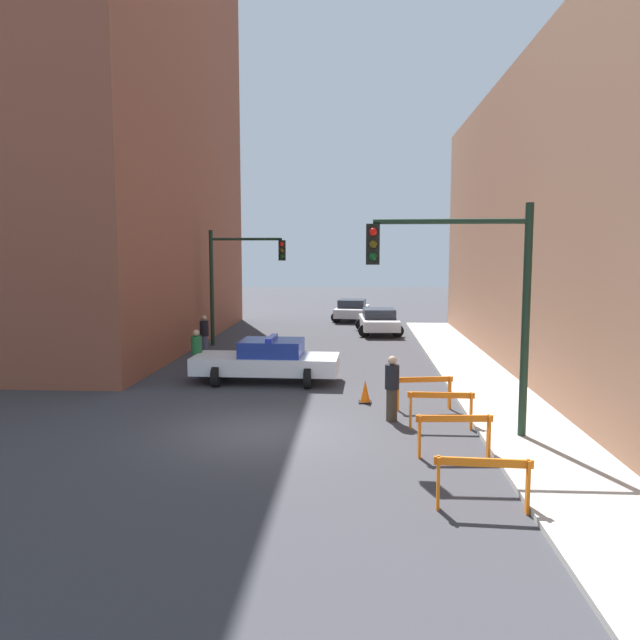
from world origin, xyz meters
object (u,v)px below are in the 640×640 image
Objects in this scene: traffic_light_far at (236,271)px; police_car at (268,360)px; pedestrian_crossing at (197,353)px; pedestrian_corner at (204,335)px; parked_car_near at (379,321)px; parked_car_mid at (352,310)px; traffic_light_near at (473,285)px; barrier_corner at (424,387)px; barrier_front at (483,475)px; barrier_back at (441,404)px; barrier_mid at (454,429)px; traffic_cone at (365,392)px; pedestrian_sidewalk at (392,387)px.

traffic_light_far reaches higher than police_car.
pedestrian_corner is at bearing -142.17° from pedestrian_crossing.
parked_car_near is at bearing 34.59° from traffic_light_far.
pedestrian_corner reaches higher than parked_car_near.
parked_car_near and parked_car_mid have the same top height.
traffic_light_near reaches higher than pedestrian_corner.
traffic_light_near is at bearing -74.06° from barrier_corner.
barrier_front is at bearing -151.65° from police_car.
traffic_light_far is 3.13× the size of pedestrian_corner.
traffic_light_near reaches higher than parked_car_near.
pedestrian_crossing is 9.26m from barrier_back.
pedestrian_crossing and pedestrian_corner have the same top height.
traffic_light_far reaches higher than parked_car_near.
pedestrian_crossing is 1.04× the size of barrier_mid.
barrier_mid is at bearing -90.04° from barrier_back.
parked_car_mid is at bearing -6.41° from police_car.
parked_car_mid is (5.14, 10.64, -2.72)m from traffic_light_far.
pedestrian_corner is at bearing 129.29° from barrier_back.
traffic_light_near is at bearing -77.82° from parked_car_mid.
parked_car_mid is 2.78× the size of barrier_back.
police_car is 3.00× the size of barrier_corner.
pedestrian_crossing is at bearing 81.42° from police_car.
barrier_front is at bearing -87.63° from barrier_corner.
police_car is at bearing 140.30° from traffic_cone.
parked_car_near is 22.26m from barrier_front.
barrier_corner is (-0.76, 2.66, -2.91)m from traffic_light_near.
parked_car_near reaches higher than barrier_mid.
pedestrian_sidewalk is at bearing -81.55° from parked_car_mid.
traffic_light_far is at bearing 120.13° from barrier_back.
pedestrian_crossing is at bearing -121.96° from parked_car_near.
police_car is 2.86× the size of pedestrian_crossing.
pedestrian_sidewalk reaches higher than parked_car_near.
police_car is 18.62m from parked_car_mid.
barrier_back is at bearing 90.68° from barrier_front.
pedestrian_sidewalk is (6.26, -4.90, 0.00)m from pedestrian_crossing.
police_car is at bearing -92.57° from parked_car_mid.
pedestrian_crossing is 6.42m from traffic_cone.
parked_car_near is 2.65× the size of pedestrian_corner.
police_car reaches higher than traffic_cone.
barrier_corner is at bearing 93.15° from barrier_mid.
pedestrian_sidewalk is 1.33m from barrier_back.
parked_car_near is at bearing 93.01° from barrier_back.
police_car is 5.76m from barrier_corner.
police_car is at bearing 64.27° from pedestrian_sidewalk.
barrier_corner is at bearing -56.74° from traffic_light_far.
barrier_mid is (8.27, -12.21, -0.24)m from pedestrian_corner.
barrier_mid is at bearing -68.78° from traffic_cone.
police_car is at bearing -111.42° from parked_car_near.
parked_car_mid is at bearing 26.83° from pedestrian_sidewalk.
police_car is 2.86× the size of pedestrian_corner.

